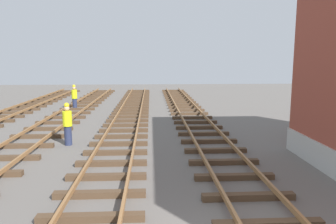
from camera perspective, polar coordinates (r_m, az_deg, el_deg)
The scene contains 2 objects.
track_worker_foreground at distance 24.81m, azimuth -16.12°, elevation 2.48°, with size 0.40×0.40×1.87m.
track_worker_distant at distance 14.72m, azimuth -17.24°, elevation -2.05°, with size 0.40×0.40×1.87m.
Camera 1 is at (-1.82, -5.10, 3.72)m, focal length 34.70 mm.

